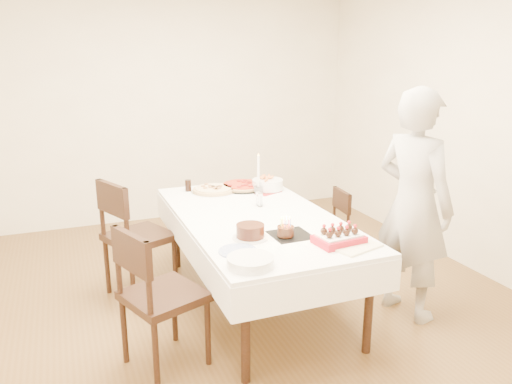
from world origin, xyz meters
name	(u,v)px	position (x,y,z in m)	size (l,w,h in m)	color
floor	(245,304)	(0.00, 0.00, 0.00)	(5.00, 5.00, 0.00)	brown
wall_back	(171,108)	(0.00, 2.50, 1.35)	(4.50, 0.04, 2.70)	white
wall_right	(477,125)	(2.25, 0.00, 1.35)	(0.04, 5.00, 2.70)	white
dining_table	(256,260)	(0.10, 0.01, 0.38)	(1.14, 2.14, 0.75)	white
chair_right_savory	(324,231)	(0.92, 0.36, 0.39)	(0.40, 0.40, 0.78)	black
chair_left_savory	(139,237)	(-0.74, 0.52, 0.51)	(0.52, 0.52, 1.02)	black
chair_left_dessert	(164,296)	(-0.75, -0.56, 0.49)	(0.50, 0.50, 0.97)	black
person	(413,205)	(1.14, -0.57, 0.88)	(0.64, 0.42, 1.76)	#BCB7B1
pizza_white	(213,190)	(-0.01, 0.78, 0.77)	(0.41, 0.41, 0.04)	beige
pizza_pepperoni	(243,186)	(0.29, 0.82, 0.77)	(0.45, 0.45, 0.04)	red
red_placemat	(265,192)	(0.43, 0.62, 0.75)	(0.23, 0.23, 0.01)	#B21E1E
pasta_bowl	(267,184)	(0.48, 0.67, 0.80)	(0.28, 0.28, 0.09)	white
taper_candle	(258,174)	(0.35, 0.58, 0.94)	(0.08, 0.08, 0.38)	white
shaker_pair	(260,200)	(0.22, 0.21, 0.81)	(0.09, 0.09, 0.11)	white
cola_glass	(188,186)	(-0.22, 0.91, 0.80)	(0.06, 0.06, 0.10)	black
layer_cake	(250,232)	(-0.12, -0.45, 0.80)	(0.25, 0.25, 0.10)	#37180D
cake_board	(290,235)	(0.16, -0.50, 0.75)	(0.27, 0.27, 0.01)	black
birthday_cake	(286,227)	(0.11, -0.52, 0.83)	(0.12, 0.12, 0.13)	#321A0D
strawberry_box	(339,238)	(0.40, -0.76, 0.79)	(0.32, 0.21, 0.08)	#A41221
box_lid	(355,247)	(0.46, -0.86, 0.75)	(0.32, 0.21, 0.03)	beige
plate_stack	(250,261)	(-0.29, -0.88, 0.78)	(0.28, 0.28, 0.06)	white
china_plate	(238,251)	(-0.28, -0.65, 0.76)	(0.25, 0.25, 0.01)	white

